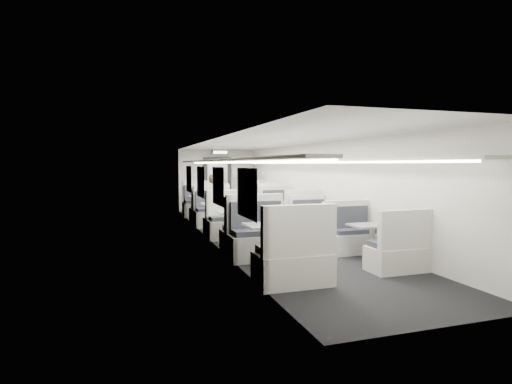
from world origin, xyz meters
TOP-DOWN VIEW (x-y plane):
  - room at (0.00, 0.00)m, footprint 3.24×12.24m
  - booth_left_a at (-1.00, 3.43)m, footprint 1.14×2.32m
  - booth_left_b at (-1.00, 1.15)m, footprint 1.09×2.21m
  - booth_left_c at (-1.00, -0.82)m, footprint 1.09×2.22m
  - booth_left_d at (-1.00, -3.16)m, footprint 1.15×2.33m
  - booth_right_a at (1.00, 3.11)m, footprint 1.15×2.34m
  - booth_right_b at (1.00, 0.95)m, footprint 1.08×2.19m
  - booth_right_c at (1.00, -1.14)m, footprint 0.96×1.95m
  - booth_right_d at (1.00, -3.11)m, footprint 0.99×2.01m
  - passenger at (-0.82, 2.70)m, footprint 0.64×0.53m
  - window_a at (-1.49, 3.40)m, footprint 0.02×1.18m
  - window_b at (-1.49, 1.20)m, footprint 0.02×1.18m
  - window_c at (-1.49, -1.00)m, footprint 0.02×1.18m
  - window_d at (-1.49, -3.20)m, footprint 0.02×1.18m
  - luggage_rack_left at (-1.24, -0.30)m, footprint 0.46×10.40m
  - luggage_rack_right at (1.24, -0.30)m, footprint 0.46×10.40m
  - vestibule_door at (0.00, 5.93)m, footprint 1.10×0.13m
  - exit_sign at (0.00, 5.44)m, footprint 0.62×0.12m
  - wall_notice at (0.75, 5.92)m, footprint 0.32×0.02m

SIDE VIEW (x-z plane):
  - booth_right_c at x=1.00m, z-range -0.17..0.87m
  - booth_right_d at x=1.00m, z-range -0.18..0.90m
  - booth_right_b at x=1.00m, z-range -0.19..0.98m
  - booth_left_b at x=-1.00m, z-range -0.20..0.98m
  - booth_left_c at x=-1.00m, z-range -0.20..0.99m
  - booth_left_a at x=-1.00m, z-range -0.21..1.03m
  - booth_left_d at x=-1.00m, z-range -0.21..1.04m
  - booth_right_a at x=1.00m, z-range -0.21..1.05m
  - passenger at x=-0.82m, z-range 0.00..1.51m
  - vestibule_door at x=0.00m, z-range -0.01..2.09m
  - room at x=0.00m, z-range -0.12..2.52m
  - window_a at x=-1.49m, z-range 0.93..1.77m
  - window_b at x=-1.49m, z-range 0.93..1.77m
  - window_c at x=-1.49m, z-range 0.93..1.77m
  - window_d at x=-1.49m, z-range 0.93..1.77m
  - wall_notice at x=0.75m, z-range 1.30..1.70m
  - luggage_rack_left at x=-1.24m, z-range 1.87..1.96m
  - luggage_rack_right at x=1.24m, z-range 1.87..1.96m
  - exit_sign at x=0.00m, z-range 2.20..2.36m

